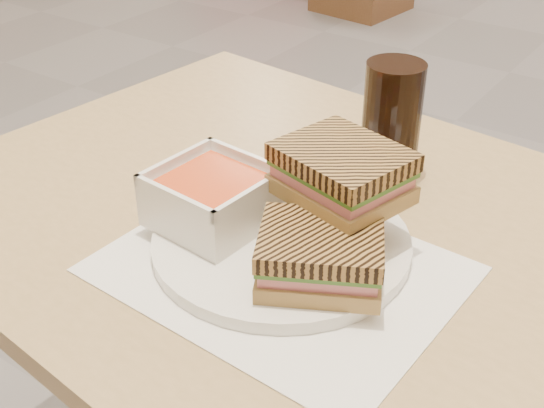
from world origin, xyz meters
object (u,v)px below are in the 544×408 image
Objects in this scene: main_table at (382,335)px; soup_bowl at (213,199)px; plate at (281,242)px; panini_lower at (320,256)px; cola_glass at (391,123)px.

main_table is 9.64× the size of soup_bowl.
soup_bowl reaches higher than plate.
plate is 0.09m from soup_bowl.
soup_bowl reaches higher than panini_lower.
main_table is at bearing 21.13° from soup_bowl.
plate reaches higher than main_table.
main_table is at bearing -60.88° from cola_glass.
cola_glass is at bearing 84.26° from plate.
plate is at bearing 11.69° from soup_bowl.
main_table is 0.26m from cola_glass.
plate is (-0.11, -0.06, 0.12)m from main_table.
soup_bowl is at bearing -114.22° from cola_glass.
soup_bowl is 0.83× the size of panini_lower.
panini_lower is (0.16, -0.02, -0.00)m from soup_bowl.
cola_glass is (-0.05, 0.25, 0.03)m from panini_lower.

